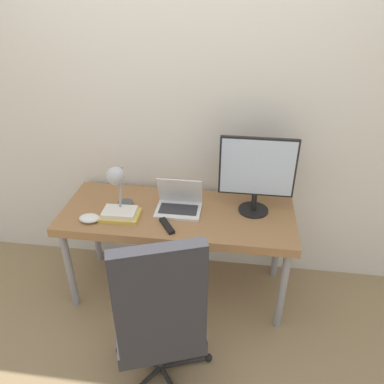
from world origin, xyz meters
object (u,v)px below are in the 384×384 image
at_px(desk_lamp, 117,179).
at_px(book_stack, 120,214).
at_px(game_controller, 90,218).
at_px(monitor, 257,172).
at_px(laptop, 179,204).
at_px(office_chair, 159,315).

height_order(desk_lamp, book_stack, desk_lamp).
xyz_separation_m(book_stack, game_controller, (-0.18, -0.07, -0.00)).
distance_m(monitor, desk_lamp, 0.89).
xyz_separation_m(laptop, desk_lamp, (-0.38, -0.10, 0.21)).
bearing_deg(laptop, monitor, 6.61).
distance_m(book_stack, game_controller, 0.20).
relative_size(monitor, book_stack, 2.07).
distance_m(office_chair, game_controller, 0.84).
relative_size(office_chair, game_controller, 8.22).
height_order(laptop, desk_lamp, desk_lamp).
bearing_deg(monitor, book_stack, -167.27).
height_order(office_chair, book_stack, office_chair).
bearing_deg(office_chair, game_controller, 134.22).
bearing_deg(office_chair, desk_lamp, 119.93).
height_order(monitor, office_chair, monitor).
bearing_deg(desk_lamp, monitor, 10.02).
bearing_deg(laptop, desk_lamp, -165.60).
relative_size(laptop, monitor, 0.57).
distance_m(desk_lamp, game_controller, 0.32).
distance_m(monitor, game_controller, 1.12).
relative_size(laptop, game_controller, 2.22).
height_order(monitor, desk_lamp, monitor).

